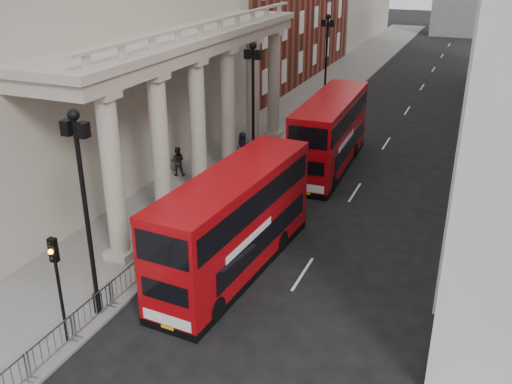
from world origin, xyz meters
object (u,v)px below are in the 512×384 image
traffic_light (56,272)px  bus_near (234,221)px  lamp_post_mid (253,101)px  bus_far (330,132)px  pedestrian_c (243,145)px  pedestrian_b (177,161)px  pedestrian_a (116,217)px  lamp_post_south (85,202)px  lamp_post_north (326,58)px

traffic_light → bus_near: size_ratio=0.39×
lamp_post_mid → bus_far: lamp_post_mid is taller
lamp_post_mid → bus_near: size_ratio=0.76×
traffic_light → pedestrian_c: bearing=95.5°
pedestrian_b → lamp_post_mid: bearing=179.8°
pedestrian_c → pedestrian_a: bearing=-67.9°
lamp_post_south → bus_near: bearing=55.6°
lamp_post_north → pedestrian_b: bearing=-103.9°
lamp_post_mid → pedestrian_a: (-3.44, -9.85, -4.02)m
traffic_light → pedestrian_a: bearing=113.4°
lamp_post_south → traffic_light: (0.10, -2.02, -1.80)m
lamp_post_south → pedestrian_c: bearing=95.8°
lamp_post_north → bus_far: size_ratio=0.76×
bus_near → bus_far: 14.22m
bus_near → pedestrian_b: size_ratio=5.78×
traffic_light → pedestrian_a: 9.18m
lamp_post_mid → lamp_post_north: 16.00m
lamp_post_mid → lamp_post_north: bearing=90.0°
pedestrian_c → bus_far: bearing=36.9°
bus_near → traffic_light: bearing=-111.7°
bus_near → pedestrian_b: bus_near is taller
pedestrian_b → pedestrian_a: bearing=73.9°
lamp_post_south → bus_far: lamp_post_south is taller
bus_far → lamp_post_mid: bearing=-140.6°
bus_far → bus_near: bearing=-93.2°
pedestrian_a → pedestrian_b: bearing=93.3°
bus_far → pedestrian_a: (-7.41, -13.32, -1.57)m
lamp_post_mid → pedestrian_c: bearing=125.3°
pedestrian_a → pedestrian_c: size_ratio=0.84×
traffic_light → bus_far: size_ratio=0.39×
lamp_post_south → bus_near: (3.60, 5.26, -2.47)m
lamp_post_north → bus_far: bearing=-72.4°
pedestrian_b → pedestrian_c: pedestrian_b is taller
lamp_post_south → pedestrian_b: bearing=107.3°
traffic_light → pedestrian_a: size_ratio=2.79×
lamp_post_mid → pedestrian_a: bearing=-109.3°
pedestrian_b → bus_near: bearing=109.0°
lamp_post_north → bus_near: size_ratio=0.76×
pedestrian_b → pedestrian_c: 5.18m
bus_near → pedestrian_c: bus_near is taller
pedestrian_b → traffic_light: bearing=82.6°
lamp_post_north → pedestrian_a: lamp_post_north is taller
bus_far → pedestrian_c: size_ratio=5.98×
lamp_post_south → pedestrian_c: size_ratio=4.52×
lamp_post_north → traffic_light: bearing=-89.8°
lamp_post_south → lamp_post_north: same height
traffic_light → pedestrian_c: (-2.00, 20.69, -2.07)m
lamp_post_mid → pedestrian_c: lamp_post_mid is taller
bus_far → pedestrian_c: bus_far is taller
traffic_light → lamp_post_north: bearing=90.2°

